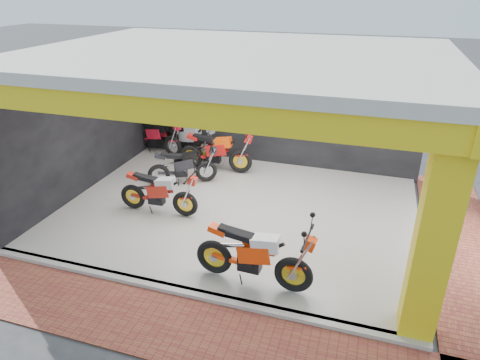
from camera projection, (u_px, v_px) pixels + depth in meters
The scene contains 17 objects.
ground at pixel (206, 261), 8.32m from camera, with size 80.00×80.00×0.00m, color #2D2D30.
showroom_floor at pixel (238, 211), 10.03m from camera, with size 8.00×6.00×0.10m, color silver.
showroom_ceiling at pixel (238, 55), 8.52m from camera, with size 8.40×6.40×0.20m, color beige.
back_wall at pixel (272, 106), 11.98m from camera, with size 8.20×0.20×3.50m, color black.
left_wall at pixel (79, 125), 10.44m from camera, with size 0.20×6.20×3.50m, color black.
corner_column at pixel (434, 237), 5.90m from camera, with size 0.50×0.50×3.50m, color yellow.
header_beam_front at pixel (172, 109), 6.06m from camera, with size 8.40×0.30×0.40m, color yellow.
header_beam_right at pixel (453, 84), 7.54m from camera, with size 0.30×6.40×0.40m, color yellow.
floor_kerb at pixel (185, 292), 7.42m from camera, with size 8.00×0.20×0.10m, color silver.
paver_front at pixel (164, 325), 6.77m from camera, with size 9.00×1.40×0.03m, color brown.
paver_right at pixel (462, 247), 8.72m from camera, with size 1.40×7.00×0.03m, color brown.
moto_hero at pixel (294, 259), 7.06m from camera, with size 2.25×0.83×1.37m, color #FF3C0A, non-canonical shape.
moto_row_a at pixel (184, 192), 9.44m from camera, with size 2.00×0.74×1.22m, color #B41F13, non-canonical shape.
moto_row_b at pixel (206, 161), 11.12m from camera, with size 1.90×0.70×1.16m, color black, non-canonical shape.
moto_row_c at pixel (240, 150), 11.59m from camera, with size 2.21×0.82×1.35m, color red, non-canonical shape.
moto_row_d at pixel (172, 136), 12.67m from camera, with size 2.17×0.80×1.33m, color red, non-canonical shape.
moto_row_e at pixel (206, 139), 12.37m from camera, with size 2.21×0.82×1.35m, color #9EA1A6, non-canonical shape.
Camera 1 is at (2.71, -6.34, 4.97)m, focal length 32.00 mm.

